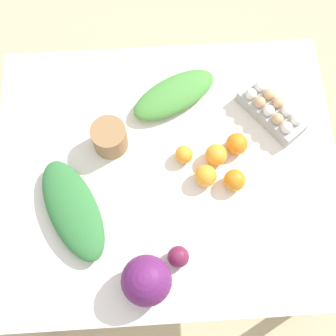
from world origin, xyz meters
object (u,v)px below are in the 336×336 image
Objects in this scene: cabbage_purple at (146,281)px; greens_bunch_scallion at (73,210)px; egg_carton at (272,110)px; orange_0 at (216,155)px; orange_4 at (237,144)px; orange_2 at (235,180)px; greens_bunch_chard at (174,95)px; orange_1 at (206,176)px; paper_bag at (110,138)px; orange_3 at (184,155)px; beet_root at (178,257)px.

cabbage_purple is 0.36m from greens_bunch_scallion.
cabbage_purple is 0.42× the size of greens_bunch_scallion.
egg_carton is 0.71× the size of greens_bunch_scallion.
orange_4 is (0.08, 0.04, 0.00)m from orange_0.
orange_2 is (0.57, 0.07, -0.00)m from greens_bunch_scallion.
greens_bunch_chard is at bearing 48.63° from greens_bunch_scallion.
orange_2 is (0.06, -0.10, -0.00)m from orange_0.
orange_1 is (0.47, 0.10, 0.00)m from greens_bunch_scallion.
paper_bag is 1.64× the size of orange_2.
orange_4 is at bearing -45.55° from greens_bunch_chard.
orange_2 is at bearing -60.89° from orange_0.
cabbage_purple is 0.71m from greens_bunch_chard.
orange_0 is 0.12m from orange_2.
paper_bag reaches higher than orange_4.
orange_3 is (-0.12, 0.01, -0.01)m from orange_0.
beet_root is at bearing -63.51° from paper_bag.
greens_bunch_scallion is at bearing 76.91° from egg_carton.
greens_bunch_scallion is 4.94× the size of orange_4.
orange_2 reaches higher than greens_bunch_chard.
orange_3 is at bearing 128.77° from orange_1.
paper_bag is 0.50m from beet_root.
cabbage_purple is at bearing -109.08° from orange_3.
beet_root is 0.91× the size of orange_4.
cabbage_purple is 0.48m from orange_3.
egg_carton is at bearing -14.41° from greens_bunch_chard.
greens_bunch_chard is 0.58m from greens_bunch_scallion.
orange_1 is (0.34, -0.16, -0.02)m from paper_bag.
greens_bunch_scallion is at bearing -168.45° from orange_1.
greens_bunch_scallion is at bearing -160.37° from orange_4.
greens_bunch_scallion is 0.40m from beet_root.
orange_4 is (0.60, 0.21, 0.00)m from greens_bunch_scallion.
egg_carton is 0.38m from orange_3.
paper_bag is 0.29m from greens_bunch_scallion.
orange_0 reaches higher than orange_2.
beet_root is at bearing -114.32° from orange_0.
paper_bag reaches higher than orange_3.
orange_1 reaches higher than greens_bunch_chard.
beet_root reaches higher than greens_bunch_chard.
greens_bunch_scallion reaches higher than beet_root.
orange_3 is (0.05, 0.37, -0.00)m from beet_root.
orange_0 is 0.09m from orange_4.
orange_4 reaches higher than orange_2.
orange_2 is (0.19, -0.36, 0.00)m from greens_bunch_chard.
orange_4 is at bearing 19.63° from greens_bunch_scallion.
beet_root is 0.47m from orange_4.
orange_3 is (-0.17, 0.11, -0.01)m from orange_2.
orange_2 is (0.22, 0.26, 0.00)m from beet_root.
orange_3 is 0.82× the size of orange_4.
paper_bag is at bearing 59.98° from egg_carton.
egg_carton is 4.24× the size of orange_3.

